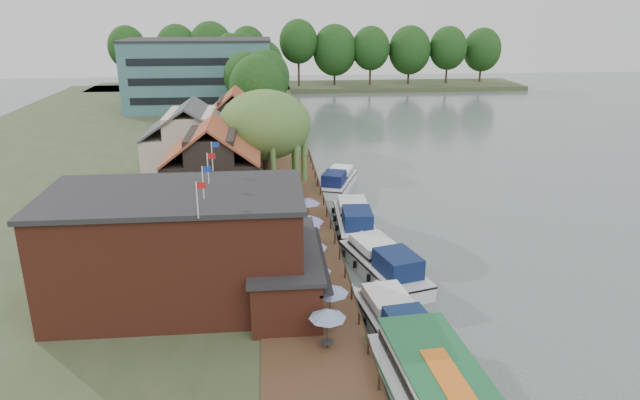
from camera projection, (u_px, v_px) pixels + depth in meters
name	position (u px, v px, depth m)	size (l,w,h in m)	color
ground	(424.00, 296.00, 38.74)	(260.00, 260.00, 0.00)	#4C5857
land_bank	(105.00, 164.00, 68.90)	(50.00, 140.00, 1.00)	#384728
quay_deck	(298.00, 231.00, 47.12)	(6.00, 50.00, 0.10)	#47301E
quay_rail	(330.00, 222.00, 47.68)	(0.20, 49.00, 1.00)	black
pub	(210.00, 247.00, 35.06)	(20.00, 11.00, 7.30)	maroon
hotel_block	(199.00, 75.00, 100.43)	(25.40, 12.40, 12.30)	#38666B
cottage_a	(214.00, 171.00, 48.91)	(8.60, 7.60, 8.50)	black
cottage_b	(192.00, 145.00, 58.06)	(9.60, 8.60, 8.50)	beige
cottage_c	(236.00, 126.00, 66.89)	(7.60, 7.60, 8.50)	black
willow	(266.00, 145.00, 53.70)	(8.60, 8.60, 10.43)	#476B2D
umbrella_0	(327.00, 328.00, 30.57)	(2.03, 2.03, 2.38)	navy
umbrella_1	(330.00, 303.00, 33.20)	(2.17, 2.17, 2.38)	navy
umbrella_2	(313.00, 281.00, 35.84)	(2.26, 2.26, 2.38)	navy
umbrella_3	(312.00, 256.00, 39.38)	(2.12, 2.12, 2.38)	navy
umbrella_4	(305.00, 235.00, 42.95)	(2.41, 2.41, 2.38)	#1F1B99
umbrella_5	(310.00, 230.00, 44.06)	(2.22, 2.22, 2.38)	navy
umbrella_6	(308.00, 211.00, 48.07)	(2.05, 2.05, 2.38)	navy
cruiser_0	(397.00, 319.00, 33.44)	(3.32, 10.26, 2.50)	silver
cruiser_1	(384.00, 260.00, 41.13)	(3.47, 10.73, 2.63)	silver
cruiser_2	(355.00, 216.00, 49.68)	(3.41, 10.54, 2.58)	white
cruiser_3	(338.00, 178.00, 61.01)	(3.09, 9.58, 2.31)	white
bank_tree_0	(258.00, 100.00, 75.09)	(7.25, 7.25, 11.76)	#143811
bank_tree_1	(266.00, 92.00, 81.73)	(6.87, 6.87, 11.92)	#143811
bank_tree_2	(246.00, 86.00, 91.05)	(6.76, 6.76, 10.91)	#143811
bank_tree_3	(263.00, 71.00, 109.07)	(7.86, 7.86, 11.68)	#143811
bank_tree_4	(231.00, 64.00, 117.54)	(6.01, 6.01, 12.48)	#143811
bank_tree_5	(242.00, 61.00, 123.55)	(6.20, 6.20, 12.50)	#143811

